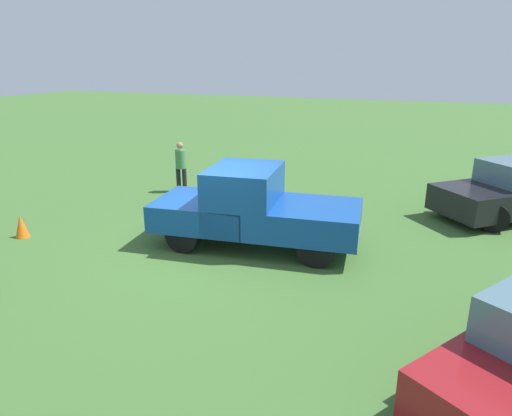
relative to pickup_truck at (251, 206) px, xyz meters
The scene contains 4 objects.
ground_plane 1.23m from the pickup_truck, 37.36° to the left, with size 80.00×80.00×0.00m, color #3D662D.
pickup_truck is the anchor object (origin of this frame).
person_bystander 4.94m from the pickup_truck, 41.94° to the right, with size 0.37×0.37×1.59m.
traffic_cone 5.53m from the pickup_truck, 15.88° to the left, with size 0.32×0.32×0.55m, color orange.
Camera 1 is at (-4.23, 8.58, 4.09)m, focal length 32.28 mm.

